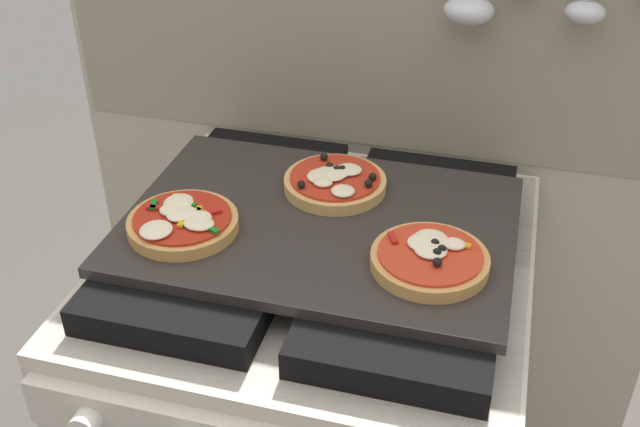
% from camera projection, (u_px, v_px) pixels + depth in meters
% --- Properties ---
extents(kitchen_backsplash, '(1.10, 0.09, 1.55)m').
position_uv_depth(kitchen_backsplash, '(369.00, 180.00, 1.40)').
color(kitchen_backsplash, '#B2A893').
rests_on(kitchen_backsplash, ground_plane).
extents(baking_tray, '(0.54, 0.38, 0.02)m').
position_uv_depth(baking_tray, '(320.00, 224.00, 1.07)').
color(baking_tray, '#2D2826').
rests_on(baking_tray, stove).
extents(pizza_left, '(0.15, 0.15, 0.03)m').
position_uv_depth(pizza_left, '(182.00, 222.00, 1.04)').
color(pizza_left, tan).
rests_on(pizza_left, baking_tray).
extents(pizza_right, '(0.15, 0.15, 0.03)m').
position_uv_depth(pizza_right, '(430.00, 257.00, 0.97)').
color(pizza_right, tan).
rests_on(pizza_right, baking_tray).
extents(pizza_center, '(0.15, 0.15, 0.03)m').
position_uv_depth(pizza_center, '(335.00, 181.00, 1.12)').
color(pizza_center, tan).
rests_on(pizza_center, baking_tray).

